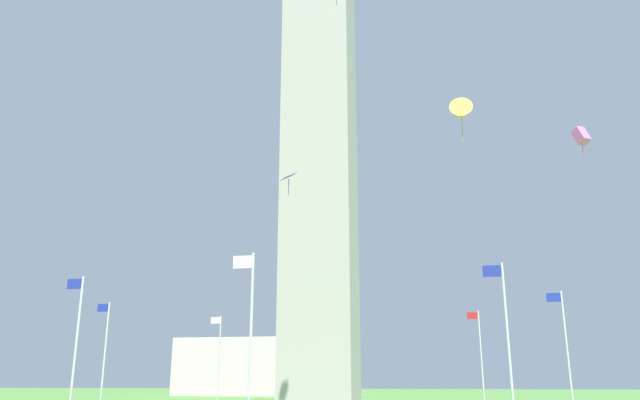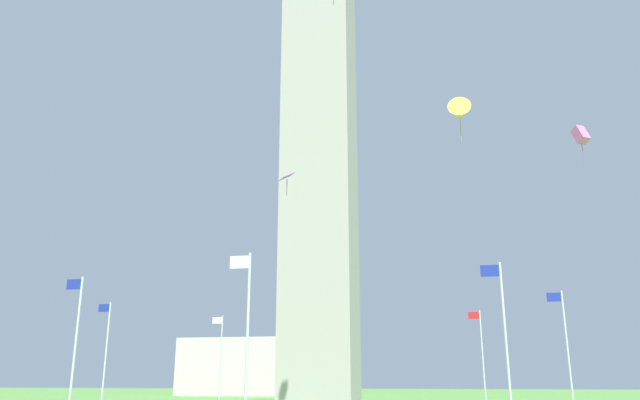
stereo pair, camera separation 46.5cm
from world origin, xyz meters
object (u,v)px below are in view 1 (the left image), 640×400
Objects in this scene: kite_yellow_delta at (461,113)px; flagpole_ne at (76,341)px; flagpole_sw at (480,354)px; distant_building at (248,367)px; obelisk_monument at (320,104)px; kite_purple_diamond at (289,177)px; flagpole_s at (566,347)px; flagpole_n at (104,351)px; flagpole_nw at (219,356)px; flagpole_se at (507,336)px; flagpole_w at (352,357)px; kite_pink_box at (581,136)px; flagpole_e at (250,332)px.

flagpole_ne is at bearing 5.14° from kite_yellow_delta.
distant_building is (35.32, -42.23, -0.25)m from flagpole_sw.
obelisk_monument is 15.35m from kite_purple_diamond.
distant_building reaches higher than flagpole_s.
flagpole_nw is at bearing -112.50° from flagpole_n.
flagpole_ne is at bearing 112.50° from flagpole_n.
flagpole_s is at bearing -157.50° from flagpole_ne.
distant_building is at bearing -70.91° from kite_purple_diamond.
flagpole_s is (-5.23, -12.63, 0.00)m from flagpole_se.
distant_building is (22.69, -37.00, -0.25)m from flagpole_w.
obelisk_monument is 5.76× the size of flagpole_nw.
kite_pink_box is at bearing 127.81° from flagpole_w.
flagpole_nw is 39.40m from kite_pink_box.
flagpole_n is 1.00× the size of flagpole_nw.
flagpole_e is at bearing 45.00° from flagpole_s.
flagpole_ne is at bearing 22.50° from flagpole_s.
kite_yellow_delta is at bearing 136.69° from obelisk_monument.
flagpole_nw is 36.00m from kite_yellow_delta.
flagpole_n and flagpole_w have the same top height.
kite_pink_box is 0.86× the size of kite_yellow_delta.
kite_pink_box is at bearing 169.75° from flagpole_n.
flagpole_sw is at bearing -135.00° from flagpole_ne.
obelisk_monument is at bearing -43.31° from kite_yellow_delta.
flagpole_n is at bearing -0.00° from flagpole_s.
flagpole_e and flagpole_se have the same top height.
flagpole_n is at bearing 95.03° from distant_building.
flagpole_sw is 25.26m from flagpole_nw.
flagpole_s is 1.00× the size of flagpole_w.
flagpole_nw is (30.49, -12.63, 0.00)m from flagpole_s.
flagpole_se is 1.00× the size of flagpole_w.
flagpole_nw is 3.02× the size of kite_yellow_delta.
flagpole_ne and flagpole_nw have the same top height.
kite_pink_box is (-19.03, 24.53, 13.34)m from flagpole_w.
flagpole_ne and flagpole_se have the same top height.
flagpole_w is 0.40× the size of distant_building.
flagpole_ne is 0.40× the size of distant_building.
flagpole_s is (-35.72, 0.00, 0.00)m from flagpole_n.
obelisk_monument reaches higher than flagpole_s.
flagpole_sw is 24.32m from kite_pink_box.
flagpole_ne is 1.00× the size of flagpole_se.
kite_purple_diamond is at bearing 90.48° from flagpole_w.
flagpole_sw is at bearing 180.00° from flagpole_nw.
distant_building is (40.55, -54.85, -0.25)m from flagpole_s.
flagpole_n is 1.00× the size of flagpole_s.
flagpole_nw is (-0.00, -25.26, 0.00)m from flagpole_ne.
flagpole_n is at bearing 0.00° from obelisk_monument.
kite_yellow_delta is at bearing -146.60° from flagpole_e.
flagpole_n is at bearing 67.50° from flagpole_nw.
obelisk_monument is at bearing -45.13° from flagpole_se.
obelisk_monument is 5.76× the size of flagpole_n.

